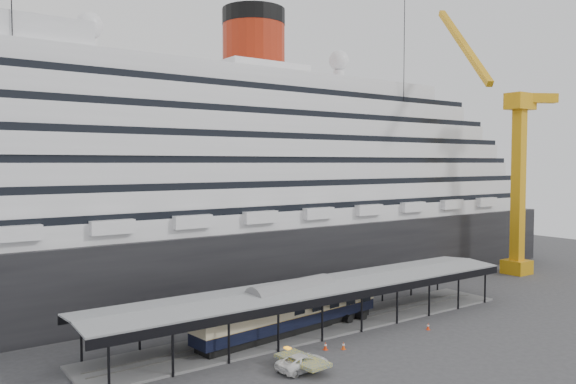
# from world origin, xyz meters

# --- Properties ---
(ground) EXTENTS (200.00, 200.00, 0.00)m
(ground) POSITION_xyz_m (0.00, 0.00, 0.00)
(ground) COLOR #353538
(ground) RESTS_ON ground
(cruise_ship) EXTENTS (130.00, 30.00, 43.90)m
(cruise_ship) POSITION_xyz_m (0.05, 32.00, 18.35)
(cruise_ship) COLOR black
(cruise_ship) RESTS_ON ground
(platform_canopy) EXTENTS (56.00, 9.18, 5.30)m
(platform_canopy) POSITION_xyz_m (0.00, 5.00, 2.36)
(platform_canopy) COLOR slate
(platform_canopy) RESTS_ON ground
(crane_yellow) EXTENTS (23.83, 18.78, 47.60)m
(crane_yellow) POSITION_xyz_m (47.06, 10.54, 19.96)
(crane_yellow) COLOR orange
(crane_yellow) RESTS_ON ground
(port_truck) EXTENTS (5.51, 2.89, 1.48)m
(port_truck) POSITION_xyz_m (-9.67, -4.54, 0.74)
(port_truck) COLOR white
(port_truck) RESTS_ON ground
(pullman_carriage) EXTENTS (25.27, 6.04, 24.61)m
(pullman_carriage) POSITION_xyz_m (-4.08, 5.00, 2.96)
(pullman_carriage) COLOR black
(pullman_carriage) RESTS_ON ground
(traffic_cone_left) EXTENTS (0.44, 0.44, 0.85)m
(traffic_cone_left) POSITION_xyz_m (-4.37, -1.45, 0.42)
(traffic_cone_left) COLOR red
(traffic_cone_left) RESTS_ON ground
(traffic_cone_mid) EXTENTS (0.43, 0.43, 0.81)m
(traffic_cone_mid) POSITION_xyz_m (-2.75, -2.40, 0.40)
(traffic_cone_mid) COLOR #EA4C0D
(traffic_cone_mid) RESTS_ON ground
(traffic_cone_right) EXTENTS (0.55, 0.55, 0.82)m
(traffic_cone_right) POSITION_xyz_m (9.73, -2.96, 0.41)
(traffic_cone_right) COLOR red
(traffic_cone_right) RESTS_ON ground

